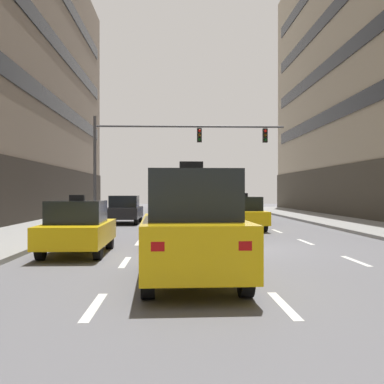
{
  "coord_description": "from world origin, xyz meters",
  "views": [
    {
      "loc": [
        -1.77,
        -15.95,
        1.83
      ],
      "look_at": [
        -0.58,
        16.17,
        1.82
      ],
      "focal_mm": 46.57,
      "sensor_mm": 36.0,
      "label": 1
    }
  ],
  "objects": [
    {
      "name": "lane_stripe_l3_s10",
      "position": [
        3.03,
        32.0,
        0.0
      ],
      "size": [
        0.16,
        2.0,
        0.01
      ],
      "primitive_type": "cube",
      "color": "silver",
      "rests_on": "ground"
    },
    {
      "name": "lane_stripe_l2_s3",
      "position": [
        0.0,
        -3.0,
        0.0
      ],
      "size": [
        0.16,
        2.0,
        0.01
      ],
      "primitive_type": "cube",
      "color": "silver",
      "rests_on": "ground"
    },
    {
      "name": "lane_stripe_l3_s6",
      "position": [
        3.03,
        12.0,
        0.0
      ],
      "size": [
        0.16,
        2.0,
        0.01
      ],
      "primitive_type": "cube",
      "color": "silver",
      "rests_on": "ground"
    },
    {
      "name": "lane_stripe_l3_s7",
      "position": [
        3.03,
        17.0,
        0.0
      ],
      "size": [
        0.16,
        2.0,
        0.01
      ],
      "primitive_type": "cube",
      "color": "silver",
      "rests_on": "ground"
    },
    {
      "name": "lane_stripe_l2_s4",
      "position": [
        0.0,
        2.0,
        0.0
      ],
      "size": [
        0.16,
        2.0,
        0.01
      ],
      "primitive_type": "cube",
      "color": "silver",
      "rests_on": "ground"
    },
    {
      "name": "lane_stripe_l1_s7",
      "position": [
        -3.03,
        17.0,
        0.0
      ],
      "size": [
        0.16,
        2.0,
        0.01
      ],
      "primitive_type": "cube",
      "color": "silver",
      "rests_on": "ground"
    },
    {
      "name": "lane_stripe_l1_s3",
      "position": [
        -3.03,
        -3.0,
        0.0
      ],
      "size": [
        0.16,
        2.0,
        0.01
      ],
      "primitive_type": "cube",
      "color": "silver",
      "rests_on": "ground"
    },
    {
      "name": "car_driving_1",
      "position": [
        -1.54,
        1.51,
        0.8
      ],
      "size": [
        1.95,
        4.41,
        1.63
      ],
      "color": "black",
      "rests_on": "ground"
    },
    {
      "name": "lane_stripe_l2_s5",
      "position": [
        0.0,
        7.0,
        0.0
      ],
      "size": [
        0.16,
        2.0,
        0.01
      ],
      "primitive_type": "cube",
      "color": "silver",
      "rests_on": "ground"
    },
    {
      "name": "lane_stripe_l2_s2",
      "position": [
        0.0,
        -8.0,
        0.0
      ],
      "size": [
        0.16,
        2.0,
        0.01
      ],
      "primitive_type": "cube",
      "color": "silver",
      "rests_on": "ground"
    },
    {
      "name": "lane_stripe_l1_s10",
      "position": [
        -3.03,
        32.0,
        0.0
      ],
      "size": [
        0.16,
        2.0,
        0.01
      ],
      "primitive_type": "cube",
      "color": "silver",
      "rests_on": "ground"
    },
    {
      "name": "lane_stripe_l1_s5",
      "position": [
        -3.03,
        7.0,
        0.0
      ],
      "size": [
        0.16,
        2.0,
        0.01
      ],
      "primitive_type": "cube",
      "color": "silver",
      "rests_on": "ground"
    },
    {
      "name": "lane_stripe_l3_s8",
      "position": [
        3.03,
        22.0,
        0.0
      ],
      "size": [
        0.16,
        2.0,
        0.01
      ],
      "primitive_type": "cube",
      "color": "silver",
      "rests_on": "ground"
    },
    {
      "name": "lane_stripe_l1_s2",
      "position": [
        -3.03,
        -8.0,
        0.0
      ],
      "size": [
        0.16,
        2.0,
        0.01
      ],
      "primitive_type": "cube",
      "color": "silver",
      "rests_on": "ground"
    },
    {
      "name": "lane_stripe_l2_s8",
      "position": [
        0.0,
        22.0,
        0.0
      ],
      "size": [
        0.16,
        2.0,
        0.01
      ],
      "primitive_type": "cube",
      "color": "silver",
      "rests_on": "ground"
    },
    {
      "name": "car_driving_0",
      "position": [
        -1.65,
        24.18,
        1.03
      ],
      "size": [
        1.8,
        4.27,
        2.06
      ],
      "color": "black",
      "rests_on": "ground"
    },
    {
      "name": "lane_stripe_l1_s9",
      "position": [
        -3.03,
        27.0,
        0.0
      ],
      "size": [
        0.16,
        2.0,
        0.01
      ],
      "primitive_type": "cube",
      "color": "silver",
      "rests_on": "ground"
    },
    {
      "name": "lane_stripe_l3_s3",
      "position": [
        3.03,
        -3.0,
        0.0
      ],
      "size": [
        0.16,
        2.0,
        0.01
      ],
      "primitive_type": "cube",
      "color": "silver",
      "rests_on": "ground"
    },
    {
      "name": "lane_stripe_l3_s4",
      "position": [
        3.03,
        2.0,
        0.0
      ],
      "size": [
        0.16,
        2.0,
        0.01
      ],
      "primitive_type": "cube",
      "color": "silver",
      "rests_on": "ground"
    },
    {
      "name": "taxi_driving_5",
      "position": [
        -4.57,
        -1.3,
        0.77
      ],
      "size": [
        1.78,
        4.2,
        1.74
      ],
      "color": "black",
      "rests_on": "ground"
    },
    {
      "name": "lane_stripe_l2_s9",
      "position": [
        0.0,
        27.0,
        0.0
      ],
      "size": [
        0.16,
        2.0,
        0.01
      ],
      "primitive_type": "cube",
      "color": "silver",
      "rests_on": "ground"
    },
    {
      "name": "traffic_signal_0",
      "position": [
        -2.32,
        13.83,
        4.6
      ],
      "size": [
        11.43,
        0.35,
        6.2
      ],
      "color": "#4C4C51",
      "rests_on": "sidewalk_left"
    },
    {
      "name": "lane_stripe_l2_s6",
      "position": [
        0.0,
        12.0,
        0.0
      ],
      "size": [
        0.16,
        2.0,
        0.01
      ],
      "primitive_type": "cube",
      "color": "silver",
      "rests_on": "ground"
    },
    {
      "name": "lane_stripe_l1_s4",
      "position": [
        -3.03,
        2.0,
        0.0
      ],
      "size": [
        0.16,
        2.0,
        0.01
      ],
      "primitive_type": "cube",
      "color": "silver",
      "rests_on": "ground"
    },
    {
      "name": "lane_stripe_l1_s8",
      "position": [
        -3.03,
        22.0,
        0.0
      ],
      "size": [
        0.16,
        2.0,
        0.01
      ],
      "primitive_type": "cube",
      "color": "silver",
      "rests_on": "ground"
    },
    {
      "name": "ground_plane",
      "position": [
        0.0,
        0.0,
        0.0
      ],
      "size": [
        120.0,
        120.0,
        0.0
      ],
      "primitive_type": "plane",
      "color": "slate"
    },
    {
      "name": "taxi_driving_2",
      "position": [
        1.54,
        7.82,
        0.79
      ],
      "size": [
        1.98,
        4.33,
        1.77
      ],
      "color": "black",
      "rests_on": "ground"
    },
    {
      "name": "taxi_driving_4",
      "position": [
        -1.42,
        -5.98,
        1.12
      ],
      "size": [
        2.1,
        4.7,
        2.43
      ],
      "color": "black",
      "rests_on": "ground"
    },
    {
      "name": "car_driving_3",
      "position": [
        -4.59,
        12.83,
        0.79
      ],
      "size": [
        1.86,
        4.32,
        1.61
      ],
      "color": "black",
      "rests_on": "ground"
    },
    {
      "name": "lane_stripe_l2_s10",
      "position": [
        0.0,
        32.0,
        0.0
      ],
      "size": [
        0.16,
        2.0,
        0.01
      ],
      "primitive_type": "cube",
      "color": "silver",
      "rests_on": "ground"
    },
    {
      "name": "lane_stripe_l1_s6",
      "position": [
        -3.03,
        12.0,
        0.0
      ],
      "size": [
        0.16,
        2.0,
        0.01
      ],
      "primitive_type": "cube",
      "color": "silver",
      "rests_on": "ground"
    },
    {
      "name": "lane_stripe_l3_s9",
      "position": [
        3.03,
        27.0,
        0.0
      ],
      "size": [
        0.16,
        2.0,
        0.01
      ],
      "primitive_type": "cube",
      "color": "silver",
      "rests_on": "ground"
    },
    {
      "name": "lane_stripe_l3_s5",
      "position": [
        3.03,
        7.0,
        0.0
      ],
      "size": [
        0.16,
        2.0,
        0.01
      ],
      "primitive_type": "cube",
      "color": "silver",
      "rests_on": "ground"
    },
    {
      "name": "lane_stripe_l2_s7",
      "position": [
        0.0,
        17.0,
        0.0
      ],
      "size": [
        0.16,
        2.0,
        0.01
      ],
      "primitive_type": "cube",
      "color": "silver",
      "rests_on": "ground"
    }
  ]
}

